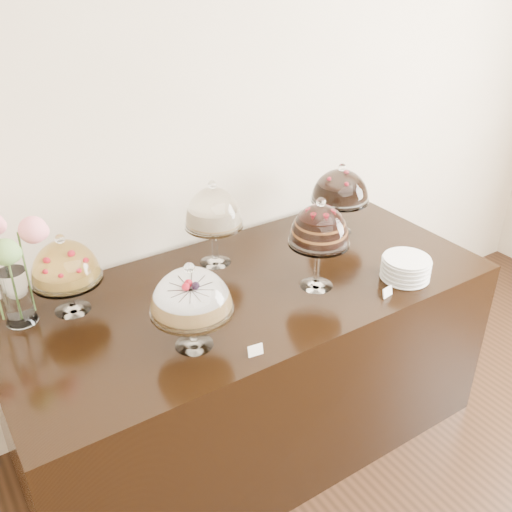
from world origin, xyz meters
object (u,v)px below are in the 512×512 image
cake_stand_dark_choco (340,188)px  plate_stack (406,268)px  display_counter (250,365)px  cake_stand_fruit_tart (65,265)px  cake_stand_choco_layer (319,228)px  cake_stand_cheesecake (213,211)px  flower_vase (11,265)px  cake_stand_sugar_sponge (191,295)px

cake_stand_dark_choco → plate_stack: 0.58m
display_counter → cake_stand_dark_choco: cake_stand_dark_choco is taller
cake_stand_fruit_tart → plate_stack: (1.35, -0.58, -0.16)m
cake_stand_choco_layer → cake_stand_dark_choco: 0.57m
display_counter → cake_stand_fruit_tart: cake_stand_fruit_tart is taller
cake_stand_fruit_tart → cake_stand_cheesecake: bearing=1.9°
flower_vase → plate_stack: flower_vase is taller
cake_stand_sugar_sponge → flower_vase: 0.73m
cake_stand_choco_layer → cake_stand_dark_choco: cake_stand_choco_layer is taller
display_counter → flower_vase: size_ratio=4.90×
plate_stack → cake_stand_fruit_tart: bearing=156.8°
display_counter → cake_stand_sugar_sponge: bearing=-149.8°
cake_stand_cheesecake → cake_stand_choco_layer: bearing=-57.4°
cake_stand_sugar_sponge → plate_stack: bearing=-5.0°
plate_stack → cake_stand_choco_layer: bearing=155.4°
cake_stand_cheesecake → cake_stand_dark_choco: cake_stand_cheesecake is taller
cake_stand_choco_layer → cake_stand_sugar_sponge: bearing=-172.9°
cake_stand_sugar_sponge → flower_vase: (-0.51, 0.52, 0.04)m
cake_stand_dark_choco → flower_vase: flower_vase is taller
cake_stand_sugar_sponge → cake_stand_cheesecake: cake_stand_cheesecake is taller
cake_stand_choco_layer → cake_stand_cheesecake: cake_stand_choco_layer is taller
cake_stand_cheesecake → cake_stand_fruit_tart: bearing=-178.1°
display_counter → cake_stand_fruit_tart: (-0.72, 0.25, 0.67)m
cake_stand_sugar_sponge → cake_stand_fruit_tart: bearing=123.0°
display_counter → cake_stand_sugar_sponge: size_ratio=6.09×
display_counter → cake_stand_dark_choco: bearing=17.3°
cake_stand_sugar_sponge → cake_stand_dark_choco: size_ratio=0.96×
plate_stack → cake_stand_sugar_sponge: bearing=175.0°
cake_stand_sugar_sponge → cake_stand_choco_layer: cake_stand_choco_layer is taller
cake_stand_cheesecake → cake_stand_fruit_tart: size_ratio=1.18×
flower_vase → plate_stack: 1.68m
cake_stand_dark_choco → cake_stand_choco_layer: bearing=-139.7°
flower_vase → plate_stack: (1.55, -0.61, -0.21)m
cake_stand_choco_layer → plate_stack: cake_stand_choco_layer is taller
cake_stand_choco_layer → cake_stand_dark_choco: size_ratio=1.13×
cake_stand_fruit_tart → display_counter: bearing=-19.4°
cake_stand_fruit_tart → plate_stack: 1.48m
cake_stand_dark_choco → cake_stand_cheesecake: bearing=174.9°
display_counter → cake_stand_cheesecake: 0.77m
cake_stand_sugar_sponge → plate_stack: 1.06m
cake_stand_fruit_tart → plate_stack: size_ratio=1.64×
cake_stand_sugar_sponge → flower_vase: size_ratio=0.81×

